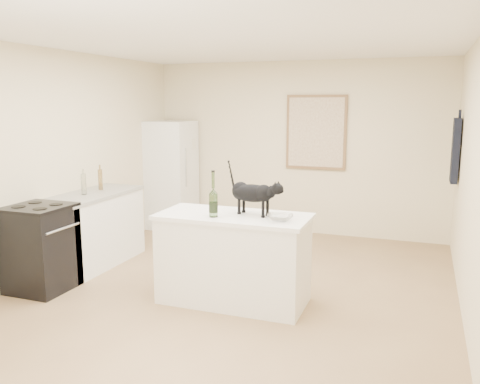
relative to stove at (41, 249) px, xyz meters
name	(u,v)px	position (x,y,z in m)	size (l,w,h in m)	color
floor	(232,293)	(1.95, 0.60, -0.45)	(5.50, 5.50, 0.00)	#997951
ceiling	(231,38)	(1.95, 0.60, 2.15)	(5.50, 5.50, 0.00)	white
wall_back	(296,148)	(1.95, 3.35, 0.85)	(4.50, 4.50, 0.00)	beige
wall_front	(34,240)	(1.95, -2.15, 0.85)	(4.50, 4.50, 0.00)	beige
wall_left	(52,162)	(-0.30, 0.60, 0.85)	(5.50, 5.50, 0.00)	beige
wall_right	(475,183)	(4.20, 0.60, 0.85)	(5.50, 5.50, 0.00)	beige
island_base	(234,260)	(2.05, 0.40, -0.02)	(1.44, 0.67, 0.86)	white
island_top	(233,217)	(2.05, 0.40, 0.43)	(1.50, 0.70, 0.04)	white
left_cabinets	(93,231)	(0.00, 0.90, -0.02)	(0.60, 1.40, 0.86)	white
left_countertop	(91,195)	(0.00, 0.90, 0.43)	(0.62, 1.44, 0.04)	gray
stove	(41,249)	(0.00, 0.00, 0.00)	(0.60, 0.60, 0.90)	black
fridge	(171,175)	(0.00, 2.95, 0.40)	(0.68, 0.68, 1.70)	white
artwork_frame	(316,132)	(2.25, 3.32, 1.10)	(0.90, 0.03, 1.10)	brown
artwork_canvas	(316,132)	(2.25, 3.30, 1.10)	(0.82, 0.00, 1.02)	beige
hanging_garment	(455,150)	(4.14, 2.65, 0.95)	(0.08, 0.34, 0.80)	black
black_cat	(252,196)	(2.23, 0.45, 0.64)	(0.55, 0.17, 0.39)	black
wine_bottle	(213,197)	(1.90, 0.24, 0.65)	(0.08, 0.08, 0.40)	#355D25
glass_bowl	(280,218)	(2.55, 0.30, 0.48)	(0.25, 0.25, 0.06)	white
fridge_paper	(193,144)	(0.34, 3.07, 0.89)	(0.00, 0.12, 0.16)	silver
counter_bottle_cluster	(92,182)	(-0.02, 0.96, 0.58)	(0.07, 0.40, 0.26)	brown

